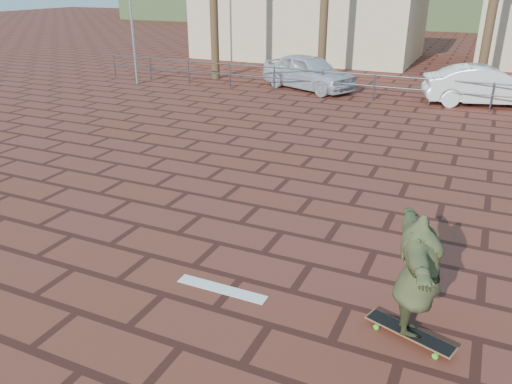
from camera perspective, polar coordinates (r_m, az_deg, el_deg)
ground at (r=8.65m, az=-4.27°, el=-5.84°), size 120.00×120.00×0.00m
paint_stripe at (r=7.46m, az=-3.95°, el=-10.98°), size 1.40×0.22×0.01m
guardrail at (r=19.28m, az=13.38°, el=12.08°), size 24.06×0.06×1.00m
building_west at (r=30.26m, az=6.19°, el=19.43°), size 12.60×7.60×4.50m
longboard at (r=6.79m, az=17.14°, el=-15.12°), size 1.17×0.60×0.11m
skateboarder at (r=6.32m, az=18.02°, el=-9.17°), size 1.00×2.06×1.62m
car_silver at (r=20.97m, az=6.03°, el=13.49°), size 4.47×3.16×1.41m
car_white at (r=19.90m, az=24.72°, el=10.97°), size 4.40×2.52×1.37m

